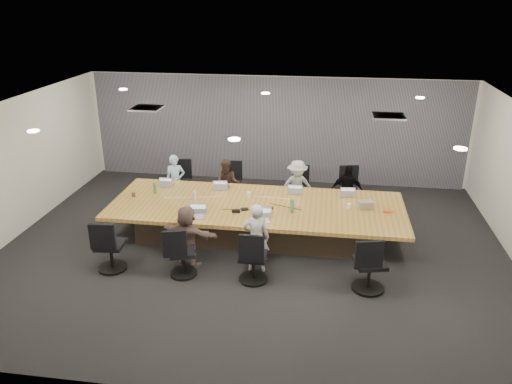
# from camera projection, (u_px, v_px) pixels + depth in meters

# --- Properties ---
(floor) EXTENTS (10.00, 8.00, 0.00)m
(floor) POSITION_uv_depth(u_px,v_px,m) (253.00, 248.00, 10.05)
(floor) COLOR black
(floor) RESTS_ON ground
(ceiling) EXTENTS (10.00, 8.00, 0.00)m
(ceiling) POSITION_uv_depth(u_px,v_px,m) (253.00, 110.00, 9.00)
(ceiling) COLOR white
(ceiling) RESTS_ON wall_back
(wall_back) EXTENTS (10.00, 0.00, 2.80)m
(wall_back) POSITION_uv_depth(u_px,v_px,m) (276.00, 129.00, 13.19)
(wall_back) COLOR beige
(wall_back) RESTS_ON ground
(wall_front) EXTENTS (10.00, 0.00, 2.80)m
(wall_front) POSITION_uv_depth(u_px,v_px,m) (201.00, 303.00, 5.85)
(wall_front) COLOR beige
(wall_front) RESTS_ON ground
(wall_left) EXTENTS (0.00, 8.00, 2.80)m
(wall_left) POSITION_uv_depth(u_px,v_px,m) (12.00, 170.00, 10.20)
(wall_left) COLOR beige
(wall_left) RESTS_ON ground
(curtain) EXTENTS (9.80, 0.04, 2.80)m
(curtain) POSITION_uv_depth(u_px,v_px,m) (276.00, 130.00, 13.12)
(curtain) COLOR slate
(curtain) RESTS_ON ground
(conference_table) EXTENTS (6.00, 2.20, 0.74)m
(conference_table) POSITION_uv_depth(u_px,v_px,m) (257.00, 219.00, 10.35)
(conference_table) COLOR #423528
(conference_table) RESTS_ON ground
(chair_0) EXTENTS (0.59, 0.59, 0.78)m
(chair_0) POSITION_uv_depth(u_px,v_px,m) (180.00, 185.00, 12.21)
(chair_0) COLOR black
(chair_0) RESTS_ON ground
(chair_1) EXTENTS (0.60, 0.60, 0.80)m
(chair_1) POSITION_uv_depth(u_px,v_px,m) (231.00, 187.00, 12.03)
(chair_1) COLOR black
(chair_1) RESTS_ON ground
(chair_2) EXTENTS (0.60, 0.60, 0.74)m
(chair_2) POSITION_uv_depth(u_px,v_px,m) (298.00, 192.00, 11.82)
(chair_2) COLOR black
(chair_2) RESTS_ON ground
(chair_3) EXTENTS (0.67, 0.67, 0.84)m
(chair_3) POSITION_uv_depth(u_px,v_px,m) (346.00, 193.00, 11.65)
(chair_3) COLOR black
(chair_3) RESTS_ON ground
(chair_4) EXTENTS (0.62, 0.62, 0.84)m
(chair_4) POSITION_uv_depth(u_px,v_px,m) (111.00, 249.00, 9.12)
(chair_4) COLOR black
(chair_4) RESTS_ON ground
(chair_5) EXTENTS (0.65, 0.65, 0.77)m
(chair_5) POSITION_uv_depth(u_px,v_px,m) (183.00, 256.00, 8.95)
(chair_5) COLOR black
(chair_5) RESTS_ON ground
(chair_6) EXTENTS (0.56, 0.56, 0.81)m
(chair_6) POSITION_uv_depth(u_px,v_px,m) (253.00, 260.00, 8.77)
(chair_6) COLOR black
(chair_6) RESTS_ON ground
(chair_7) EXTENTS (0.71, 0.71, 0.87)m
(chair_7) POSITION_uv_depth(u_px,v_px,m) (370.00, 267.00, 8.48)
(chair_7) COLOR black
(chair_7) RESTS_ON ground
(person_0) EXTENTS (0.52, 0.41, 1.25)m
(person_0) POSITION_uv_depth(u_px,v_px,m) (176.00, 181.00, 11.80)
(person_0) COLOR #9EC3E1
(person_0) RESTS_ON ground
(laptop_0) EXTENTS (0.29, 0.20, 0.02)m
(laptop_0) POSITION_uv_depth(u_px,v_px,m) (168.00, 184.00, 11.25)
(laptop_0) COLOR #B2B2B7
(laptop_0) RESTS_ON conference_table
(person_1) EXTENTS (0.61, 0.48, 1.21)m
(person_1) POSITION_uv_depth(u_px,v_px,m) (228.00, 185.00, 11.64)
(person_1) COLOR #392921
(person_1) RESTS_ON ground
(laptop_1) EXTENTS (0.34, 0.25, 0.02)m
(laptop_1) POSITION_uv_depth(u_px,v_px,m) (223.00, 187.00, 11.08)
(laptop_1) COLOR #B2B2B7
(laptop_1) RESTS_ON conference_table
(person_2) EXTENTS (0.91, 0.65, 1.27)m
(person_2) POSITION_uv_depth(u_px,v_px,m) (297.00, 187.00, 11.41)
(person_2) COLOR #9FA4A0
(person_2) RESTS_ON ground
(laptop_2) EXTENTS (0.33, 0.23, 0.02)m
(laptop_2) POSITION_uv_depth(u_px,v_px,m) (295.00, 191.00, 10.86)
(laptop_2) COLOR #B2B2B7
(laptop_2) RESTS_ON conference_table
(person_3) EXTENTS (0.73, 0.32, 1.22)m
(person_3) POSITION_uv_depth(u_px,v_px,m) (347.00, 191.00, 11.26)
(person_3) COLOR black
(person_3) RESTS_ON ground
(laptop_3) EXTENTS (0.33, 0.23, 0.02)m
(laptop_3) POSITION_uv_depth(u_px,v_px,m) (348.00, 194.00, 10.71)
(laptop_3) COLOR #B2B2B7
(laptop_3) RESTS_ON conference_table
(person_5) EXTENTS (1.17, 0.60, 1.20)m
(person_5) POSITION_uv_depth(u_px,v_px,m) (187.00, 236.00, 9.19)
(person_5) COLOR brown
(person_5) RESTS_ON ground
(laptop_5) EXTENTS (0.37, 0.29, 0.02)m
(laptop_5) POSITION_uv_depth(u_px,v_px,m) (195.00, 217.00, 9.64)
(laptop_5) COLOR #B2B2B7
(laptop_5) RESTS_ON conference_table
(person_6) EXTENTS (0.52, 0.37, 1.33)m
(person_6) POSITION_uv_depth(u_px,v_px,m) (256.00, 238.00, 8.99)
(person_6) COLOR #B3B3B3
(person_6) RESTS_ON ground
(laptop_6) EXTENTS (0.38, 0.30, 0.02)m
(laptop_6) POSITION_uv_depth(u_px,v_px,m) (260.00, 221.00, 9.47)
(laptop_6) COLOR #B2B2B7
(laptop_6) RESTS_ON conference_table
(bottle_green_left) EXTENTS (0.07, 0.07, 0.24)m
(bottle_green_left) POSITION_uv_depth(u_px,v_px,m) (155.00, 188.00, 10.74)
(bottle_green_left) COLOR #3A8153
(bottle_green_left) RESTS_ON conference_table
(bottle_green_right) EXTENTS (0.10, 0.10, 0.27)m
(bottle_green_right) POSITION_uv_depth(u_px,v_px,m) (292.00, 206.00, 9.81)
(bottle_green_right) COLOR #3A8153
(bottle_green_right) RESTS_ON conference_table
(bottle_clear) EXTENTS (0.06, 0.06, 0.20)m
(bottle_clear) POSITION_uv_depth(u_px,v_px,m) (195.00, 195.00, 10.41)
(bottle_clear) COLOR silver
(bottle_clear) RESTS_ON conference_table
(cup_white_far) EXTENTS (0.12, 0.12, 0.11)m
(cup_white_far) POSITION_uv_depth(u_px,v_px,m) (249.00, 195.00, 10.57)
(cup_white_far) COLOR white
(cup_white_far) RESTS_ON conference_table
(cup_white_near) EXTENTS (0.09, 0.09, 0.10)m
(cup_white_near) POSITION_uv_depth(u_px,v_px,m) (349.00, 206.00, 10.00)
(cup_white_near) COLOR white
(cup_white_near) RESTS_ON conference_table
(mug_brown) EXTENTS (0.11, 0.11, 0.10)m
(mug_brown) POSITION_uv_depth(u_px,v_px,m) (134.00, 194.00, 10.59)
(mug_brown) COLOR brown
(mug_brown) RESTS_ON conference_table
(mic_left) EXTENTS (0.17, 0.14, 0.03)m
(mic_left) POSITION_uv_depth(u_px,v_px,m) (245.00, 209.00, 9.96)
(mic_left) COLOR black
(mic_left) RESTS_ON conference_table
(mic_right) EXTENTS (0.15, 0.11, 0.03)m
(mic_right) POSITION_uv_depth(u_px,v_px,m) (270.00, 208.00, 10.02)
(mic_right) COLOR black
(mic_right) RESTS_ON conference_table
(stapler) EXTENTS (0.17, 0.06, 0.06)m
(stapler) POSITION_uv_depth(u_px,v_px,m) (236.00, 211.00, 9.82)
(stapler) COLOR black
(stapler) RESTS_ON conference_table
(canvas_bag) EXTENTS (0.32, 0.24, 0.15)m
(canvas_bag) POSITION_uv_depth(u_px,v_px,m) (366.00, 205.00, 10.02)
(canvas_bag) COLOR gray
(canvas_bag) RESTS_ON conference_table
(snack_packet) EXTENTS (0.19, 0.16, 0.04)m
(snack_packet) POSITION_uv_depth(u_px,v_px,m) (388.00, 212.00, 9.84)
(snack_packet) COLOR #DA5110
(snack_packet) RESTS_ON conference_table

